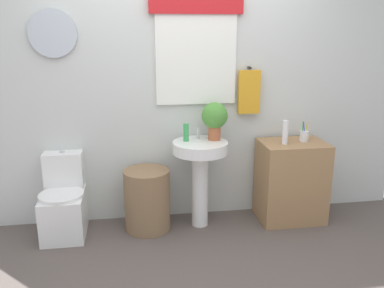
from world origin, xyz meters
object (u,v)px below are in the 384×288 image
at_px(wooden_cabinet, 291,181).
at_px(soap_bottle, 186,132).
at_px(toilet, 64,204).
at_px(potted_plant, 215,117).
at_px(lotion_bottle, 285,132).
at_px(pedestal_sink, 200,164).
at_px(toothbrush_cup, 304,136).
at_px(laundry_hamper, 147,200).

height_order(wooden_cabinet, soap_bottle, soap_bottle).
relative_size(toilet, potted_plant, 2.14).
bearing_deg(potted_plant, toilet, -178.89).
bearing_deg(toilet, wooden_cabinet, -0.92).
xyz_separation_m(potted_plant, lotion_bottle, (0.63, -0.10, -0.14)).
bearing_deg(potted_plant, lotion_bottle, -9.00).
bearing_deg(lotion_bottle, potted_plant, 171.00).
xyz_separation_m(toilet, pedestal_sink, (1.22, -0.03, 0.32)).
bearing_deg(pedestal_sink, soap_bottle, 157.38).
relative_size(wooden_cabinet, potted_plant, 2.24).
bearing_deg(soap_bottle, wooden_cabinet, -2.87).
height_order(soap_bottle, potted_plant, potted_plant).
height_order(lotion_bottle, toothbrush_cup, lotion_bottle).
distance_m(potted_plant, toothbrush_cup, 0.86).
distance_m(soap_bottle, lotion_bottle, 0.90).
bearing_deg(wooden_cabinet, soap_bottle, 177.13).
height_order(laundry_hamper, wooden_cabinet, wooden_cabinet).
bearing_deg(laundry_hamper, wooden_cabinet, 0.00).
distance_m(soap_bottle, potted_plant, 0.29).
bearing_deg(toilet, potted_plant, 1.11).
distance_m(toilet, soap_bottle, 1.25).
height_order(toilet, toothbrush_cup, toothbrush_cup).
relative_size(toilet, pedestal_sink, 0.91).
distance_m(wooden_cabinet, potted_plant, 0.97).
relative_size(lotion_bottle, toothbrush_cup, 1.17).
xyz_separation_m(laundry_hamper, wooden_cabinet, (1.36, 0.00, 0.10)).
bearing_deg(soap_bottle, pedestal_sink, -22.62).
distance_m(pedestal_sink, potted_plant, 0.44).
height_order(laundry_hamper, toothbrush_cup, toothbrush_cup).
relative_size(soap_bottle, toothbrush_cup, 0.86).
xyz_separation_m(laundry_hamper, lotion_bottle, (1.26, -0.04, 0.59)).
relative_size(pedestal_sink, wooden_cabinet, 1.05).
xyz_separation_m(lotion_bottle, toothbrush_cup, (0.21, 0.06, -0.05)).
distance_m(pedestal_sink, toothbrush_cup, 1.01).
height_order(laundry_hamper, pedestal_sink, pedestal_sink).
height_order(soap_bottle, toothbrush_cup, soap_bottle).
xyz_separation_m(soap_bottle, potted_plant, (0.26, 0.01, 0.13)).
bearing_deg(toothbrush_cup, soap_bottle, 178.44).
xyz_separation_m(pedestal_sink, potted_plant, (0.14, 0.06, 0.41)).
bearing_deg(soap_bottle, potted_plant, 2.20).
height_order(pedestal_sink, soap_bottle, soap_bottle).
height_order(pedestal_sink, toothbrush_cup, toothbrush_cup).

